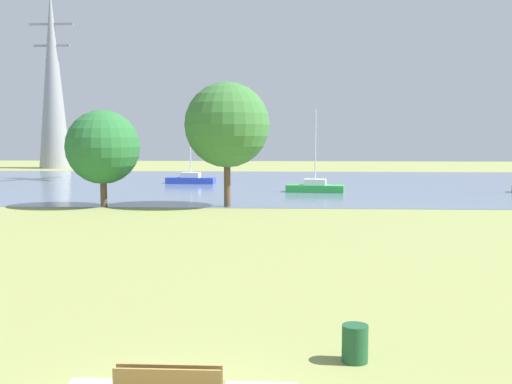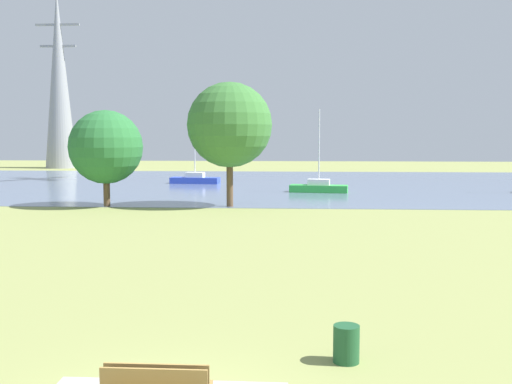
{
  "view_description": "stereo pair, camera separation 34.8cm",
  "coord_description": "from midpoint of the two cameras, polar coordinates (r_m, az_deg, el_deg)",
  "views": [
    {
      "loc": [
        1.97,
        -9.72,
        4.83
      ],
      "look_at": [
        0.55,
        17.63,
        2.25
      ],
      "focal_mm": 42.9,
      "sensor_mm": 36.0,
      "label": 1
    },
    {
      "loc": [
        2.32,
        -9.7,
        4.83
      ],
      "look_at": [
        0.55,
        17.63,
        2.25
      ],
      "focal_mm": 42.9,
      "sensor_mm": 36.0,
      "label": 2
    }
  ],
  "objects": [
    {
      "name": "ground_plane",
      "position": [
        32.15,
        -0.88,
        -3.26
      ],
      "size": [
        160.0,
        160.0,
        0.0
      ],
      "primitive_type": "plane",
      "color": "#8C9351"
    },
    {
      "name": "litter_bin",
      "position": [
        13.52,
        8.46,
        -13.79
      ],
      "size": [
        0.56,
        0.56,
        0.8
      ],
      "primitive_type": "cylinder",
      "color": "#1E512D",
      "rests_on": "ground"
    },
    {
      "name": "water_surface",
      "position": [
        59.95,
        0.92,
        0.76
      ],
      "size": [
        140.0,
        40.0,
        0.02
      ],
      "primitive_type": "cube",
      "color": "slate",
      "rests_on": "ground"
    },
    {
      "name": "sailboat_green",
      "position": [
        51.42,
        5.33,
        0.48
      ],
      "size": [
        4.96,
        2.13,
        6.93
      ],
      "color": "green",
      "rests_on": "water_surface"
    },
    {
      "name": "sailboat_blue",
      "position": [
        60.61,
        -6.27,
        1.2
      ],
      "size": [
        4.92,
        1.94,
        5.91
      ],
      "color": "blue",
      "rests_on": "water_surface"
    },
    {
      "name": "tree_east_far",
      "position": [
        42.01,
        -14.34,
        4.07
      ],
      "size": [
        4.92,
        4.92,
        6.46
      ],
      "color": "brown",
      "rests_on": "ground"
    },
    {
      "name": "tree_west_near",
      "position": [
        40.86,
        -2.97,
        6.26
      ],
      "size": [
        5.67,
        5.67,
        8.31
      ],
      "color": "brown",
      "rests_on": "ground"
    },
    {
      "name": "electricity_pylon",
      "position": [
        93.47,
        -18.52,
        9.98
      ],
      "size": [
        6.4,
        4.4,
        25.53
      ],
      "color": "gray",
      "rests_on": "ground"
    }
  ]
}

